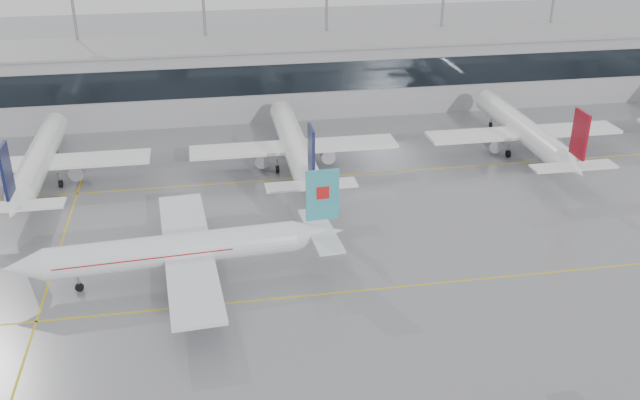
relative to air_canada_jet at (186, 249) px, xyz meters
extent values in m
plane|color=gray|center=(15.39, -5.68, -3.48)|extent=(320.00, 320.00, 0.00)
cube|color=gold|center=(15.39, -5.68, -3.47)|extent=(120.00, 0.25, 0.01)
cube|color=gold|center=(15.39, 24.32, -3.47)|extent=(120.00, 0.25, 0.01)
cube|color=gold|center=(-14.61, 9.32, -3.47)|extent=(0.25, 60.00, 0.01)
cube|color=#97979A|center=(15.39, 56.32, 2.52)|extent=(180.00, 15.00, 12.00)
cube|color=black|center=(15.39, 48.77, 4.02)|extent=(180.00, 0.20, 5.00)
cube|color=gray|center=(15.39, 56.32, 8.72)|extent=(182.00, 16.00, 0.40)
cylinder|color=gray|center=(-17.61, 62.32, 7.52)|extent=(0.50, 0.50, 22.00)
cylinder|color=gray|center=(4.39, 62.32, 7.52)|extent=(0.50, 0.50, 22.00)
cylinder|color=gray|center=(26.39, 62.32, 7.52)|extent=(0.50, 0.50, 22.00)
cylinder|color=gray|center=(48.39, 62.32, 7.52)|extent=(0.50, 0.50, 22.00)
cylinder|color=gray|center=(70.39, 62.32, 7.52)|extent=(0.50, 0.50, 22.00)
cylinder|color=white|center=(-1.29, -0.09, 0.09)|extent=(25.89, 5.10, 3.37)
cone|color=white|center=(-16.12, -1.09, 0.09)|extent=(4.22, 3.64, 3.37)
cone|color=white|center=(14.33, 0.97, 0.09)|extent=(5.81, 3.74, 3.37)
cube|color=white|center=(0.20, 0.01, -0.31)|extent=(6.87, 28.13, 0.45)
cube|color=white|center=(14.53, 0.98, 0.39)|extent=(3.52, 10.88, 0.25)
cube|color=teal|center=(14.73, 1.00, 4.66)|extent=(3.62, 0.59, 5.75)
cylinder|color=gray|center=(0.03, -4.81, -1.81)|extent=(3.73, 2.34, 2.10)
cylinder|color=gray|center=(-0.62, 4.77, -1.81)|extent=(3.73, 2.34, 2.10)
cylinder|color=gray|center=(-11.13, -0.75, -2.31)|extent=(0.20, 0.20, 1.44)
cylinder|color=black|center=(-11.13, -0.75, -3.03)|extent=(0.92, 0.36, 0.90)
cylinder|color=gray|center=(1.38, -2.51, -2.21)|extent=(0.24, 0.24, 1.44)
cylinder|color=black|center=(1.38, -2.51, -2.93)|extent=(1.13, 0.52, 1.10)
cylinder|color=gray|center=(1.03, 2.68, -2.21)|extent=(0.24, 0.24, 1.44)
cylinder|color=black|center=(1.03, 2.68, -2.93)|extent=(1.13, 0.52, 1.10)
cube|color=#B70F0F|center=(14.73, 1.00, 4.98)|extent=(1.43, 0.54, 1.40)
cube|color=#B70F0F|center=(-4.29, -0.29, 0.29)|extent=(18.19, 4.61, 0.12)
cylinder|color=white|center=(-19.61, 29.32, 0.32)|extent=(3.59, 27.36, 3.59)
cone|color=white|center=(-19.61, 45.00, 0.32)|extent=(3.59, 4.00, 3.59)
cone|color=white|center=(-19.61, 12.84, 0.32)|extent=(3.59, 5.60, 3.59)
cube|color=white|center=(-19.61, 27.82, -0.08)|extent=(29.64, 5.00, 0.45)
cube|color=white|center=(-19.61, 12.64, 0.62)|extent=(11.40, 2.80, 0.25)
cube|color=#101540|center=(-19.61, 12.44, 5.18)|extent=(0.35, 3.60, 6.12)
cylinder|color=gray|center=(-24.41, 28.32, -1.58)|extent=(2.10, 3.60, 2.10)
cylinder|color=gray|center=(-14.81, 28.32, -1.58)|extent=(2.10, 3.60, 2.10)
cylinder|color=gray|center=(-19.61, 40.00, -2.25)|extent=(0.20, 0.20, 1.56)
cylinder|color=black|center=(-19.61, 40.00, -3.03)|extent=(0.30, 0.90, 0.90)
cylinder|color=gray|center=(-22.21, 26.82, -2.15)|extent=(0.24, 0.24, 1.56)
cylinder|color=black|center=(-22.21, 26.82, -2.93)|extent=(0.45, 1.10, 1.10)
cylinder|color=gray|center=(-17.01, 26.82, -2.15)|extent=(0.24, 0.24, 1.56)
cylinder|color=black|center=(-17.01, 26.82, -2.93)|extent=(0.45, 1.10, 1.10)
cylinder|color=white|center=(15.39, 29.32, 0.32)|extent=(3.59, 27.36, 3.59)
cone|color=white|center=(15.39, 45.00, 0.32)|extent=(3.59, 4.00, 3.59)
cone|color=white|center=(15.39, 12.84, 0.32)|extent=(3.59, 5.60, 3.59)
cube|color=white|center=(15.39, 27.82, -0.08)|extent=(29.64, 5.00, 0.45)
cube|color=white|center=(15.39, 12.64, 0.62)|extent=(11.40, 2.80, 0.25)
cube|color=#101540|center=(15.39, 12.44, 5.18)|extent=(0.35, 3.60, 6.12)
cylinder|color=gray|center=(10.59, 28.32, -1.58)|extent=(2.10, 3.60, 2.10)
cylinder|color=gray|center=(20.19, 28.32, -1.58)|extent=(2.10, 3.60, 2.10)
cylinder|color=gray|center=(15.39, 40.00, -2.25)|extent=(0.20, 0.20, 1.56)
cylinder|color=black|center=(15.39, 40.00, -3.03)|extent=(0.30, 0.90, 0.90)
cylinder|color=gray|center=(12.79, 26.82, -2.15)|extent=(0.24, 0.24, 1.56)
cylinder|color=black|center=(12.79, 26.82, -2.93)|extent=(0.45, 1.10, 1.10)
cylinder|color=gray|center=(17.99, 26.82, -2.15)|extent=(0.24, 0.24, 1.56)
cylinder|color=black|center=(17.99, 26.82, -2.93)|extent=(0.45, 1.10, 1.10)
cylinder|color=white|center=(50.39, 29.32, 0.32)|extent=(3.59, 27.36, 3.59)
cone|color=white|center=(50.39, 45.00, 0.32)|extent=(3.59, 4.00, 3.59)
cone|color=white|center=(50.39, 12.84, 0.32)|extent=(3.59, 5.60, 3.59)
cube|color=white|center=(50.39, 27.82, -0.08)|extent=(29.64, 5.00, 0.45)
cube|color=white|center=(50.39, 12.64, 0.62)|extent=(11.40, 2.80, 0.25)
cube|color=maroon|center=(50.39, 12.44, 5.18)|extent=(0.35, 3.60, 6.12)
cylinder|color=gray|center=(45.59, 28.32, -1.58)|extent=(2.10, 3.60, 2.10)
cylinder|color=gray|center=(55.19, 28.32, -1.58)|extent=(2.10, 3.60, 2.10)
cylinder|color=gray|center=(50.39, 40.00, -2.25)|extent=(0.20, 0.20, 1.56)
cylinder|color=black|center=(50.39, 40.00, -3.03)|extent=(0.30, 0.90, 0.90)
cylinder|color=gray|center=(47.79, 26.82, -2.15)|extent=(0.24, 0.24, 1.56)
cylinder|color=black|center=(47.79, 26.82, -2.93)|extent=(0.45, 1.10, 1.10)
cylinder|color=gray|center=(52.99, 26.82, -2.15)|extent=(0.24, 0.24, 1.56)
cylinder|color=black|center=(52.99, 26.82, -2.93)|extent=(0.45, 1.10, 1.10)
camera|label=1|loc=(2.62, -66.80, 36.65)|focal=40.00mm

